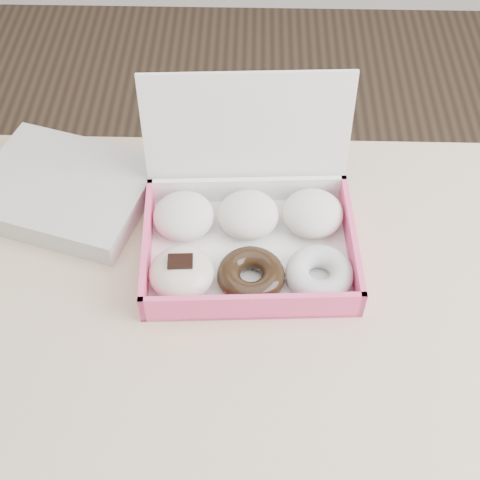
{
  "coord_description": "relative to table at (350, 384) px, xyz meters",
  "views": [
    {
      "loc": [
        -0.14,
        -0.42,
        1.5
      ],
      "look_at": [
        -0.15,
        0.13,
        0.82
      ],
      "focal_mm": 50.0,
      "sensor_mm": 36.0,
      "label": 1
    }
  ],
  "objects": [
    {
      "name": "table",
      "position": [
        0.0,
        0.0,
        0.0
      ],
      "size": [
        1.2,
        0.8,
        0.75
      ],
      "color": "tan",
      "rests_on": "ground"
    },
    {
      "name": "newspapers",
      "position": [
        -0.42,
        0.26,
        0.1
      ],
      "size": [
        0.29,
        0.26,
        0.04
      ],
      "primitive_type": "cube",
      "rotation": [
        0.0,
        0.0,
        -0.29
      ],
      "color": "silver",
      "rests_on": "table"
    },
    {
      "name": "donut_box",
      "position": [
        -0.14,
        0.17,
        0.11
      ],
      "size": [
        0.31,
        0.26,
        0.21
      ],
      "rotation": [
        0.0,
        0.0,
        0.05
      ],
      "color": "white",
      "rests_on": "table"
    }
  ]
}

